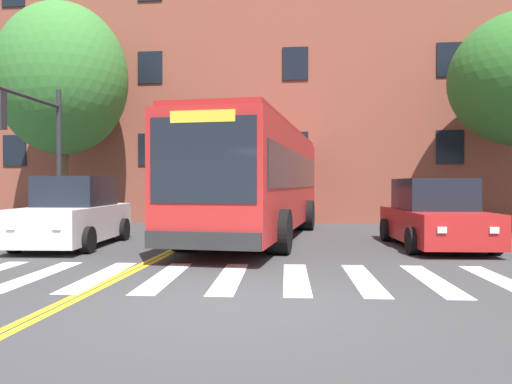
# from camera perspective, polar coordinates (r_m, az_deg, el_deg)

# --- Properties ---
(ground_plane) EXTENTS (120.00, 120.00, 0.00)m
(ground_plane) POSITION_cam_1_polar(r_m,az_deg,el_deg) (7.01, -3.07, -13.02)
(ground_plane) COLOR #38383A
(crosswalk) EXTENTS (12.47, 3.65, 0.01)m
(crosswalk) POSITION_cam_1_polar(r_m,az_deg,el_deg) (9.11, -3.02, -9.74)
(crosswalk) COLOR white
(crosswalk) RESTS_ON ground
(lane_line_yellow_inner) EXTENTS (0.12, 36.00, 0.01)m
(lane_line_yellow_inner) POSITION_cam_1_polar(r_m,az_deg,el_deg) (23.16, -2.51, -3.25)
(lane_line_yellow_inner) COLOR gold
(lane_line_yellow_inner) RESTS_ON ground
(lane_line_yellow_outer) EXTENTS (0.12, 36.00, 0.01)m
(lane_line_yellow_outer) POSITION_cam_1_polar(r_m,az_deg,el_deg) (23.14, -2.12, -3.25)
(lane_line_yellow_outer) COLOR gold
(lane_line_yellow_outer) RESTS_ON ground
(city_bus) EXTENTS (3.61, 12.24, 3.43)m
(city_bus) POSITION_cam_1_polar(r_m,az_deg,el_deg) (15.80, 0.47, 1.54)
(city_bus) COLOR #B22323
(city_bus) RESTS_ON ground
(car_white_near_lane) EXTENTS (2.26, 4.68, 1.90)m
(car_white_near_lane) POSITION_cam_1_polar(r_m,az_deg,el_deg) (14.45, -19.98, -2.44)
(car_white_near_lane) COLOR white
(car_white_near_lane) RESTS_ON ground
(car_red_far_lane) EXTENTS (2.41, 4.74, 1.83)m
(car_red_far_lane) POSITION_cam_1_polar(r_m,az_deg,el_deg) (14.15, 19.66, -2.63)
(car_red_far_lane) COLOR #AD1E1E
(car_red_far_lane) RESTS_ON ground
(traffic_light_far_corner) EXTENTS (0.35, 3.60, 4.79)m
(traffic_light_far_corner) POSITION_cam_1_polar(r_m,az_deg,el_deg) (16.36, -24.00, 5.97)
(traffic_light_far_corner) COLOR #28282D
(traffic_light_far_corner) RESTS_ON ground
(street_tree_curbside_small) EXTENTS (7.28, 7.26, 8.71)m
(street_tree_curbside_small) POSITION_cam_1_polar(r_m,az_deg,el_deg) (21.29, -21.30, 11.88)
(street_tree_curbside_small) COLOR brown
(street_tree_curbside_small) RESTS_ON ground
(building_facade) EXTENTS (31.80, 7.27, 12.84)m
(building_facade) POSITION_cam_1_polar(r_m,az_deg,el_deg) (25.34, 4.77, 11.70)
(building_facade) COLOR brown
(building_facade) RESTS_ON ground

